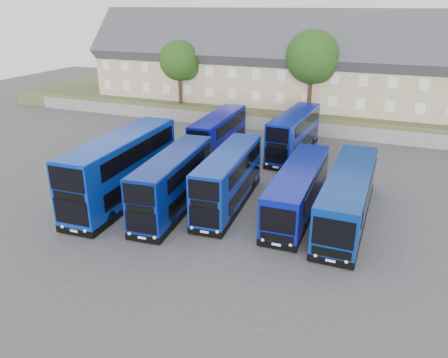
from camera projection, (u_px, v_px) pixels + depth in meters
ground at (196, 225)px, 29.08m from camera, size 120.00×120.00×0.00m
retaining_wall at (287, 126)px, 49.41m from camera, size 70.00×0.40×1.50m
earth_bank at (306, 106)px, 57.91m from camera, size 80.00×20.00×2.00m
terrace_row at (278, 65)px, 53.42m from camera, size 48.00×10.40×11.20m
dd_front_left at (122, 170)px, 31.99m from camera, size 3.30×12.22×4.82m
dd_front_mid at (174, 183)px, 30.56m from camera, size 3.21×10.35×4.05m
dd_front_right at (228, 180)px, 31.17m from camera, size 3.01×10.18×3.99m
dd_rear_left at (219, 136)px, 41.38m from camera, size 2.71×10.12×3.98m
dd_rear_right at (294, 135)px, 41.79m from camera, size 2.92×10.40×4.08m
coach_east_a at (298, 190)px, 30.51m from camera, size 2.70×11.72×3.19m
coach_east_b at (348, 197)px, 29.15m from camera, size 2.65×12.51×3.42m
tree_west at (181, 62)px, 52.81m from camera, size 4.80×4.80×7.65m
tree_mid at (314, 59)px, 47.29m from camera, size 5.76×5.76×9.18m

